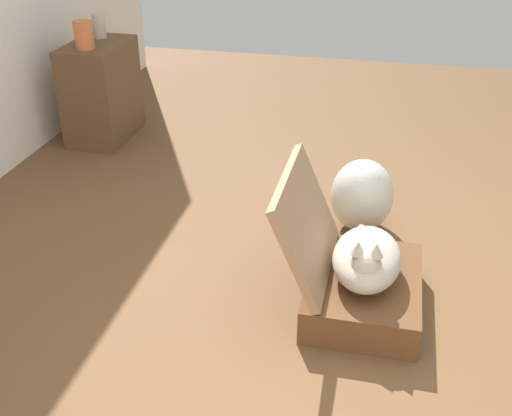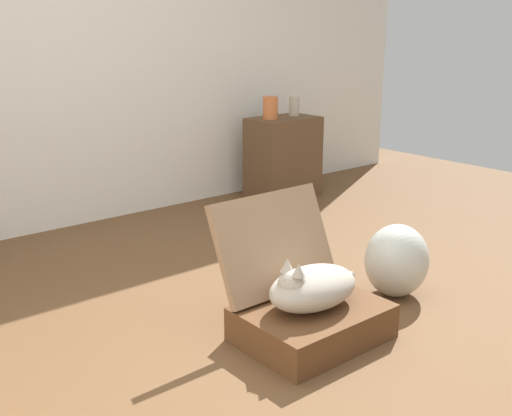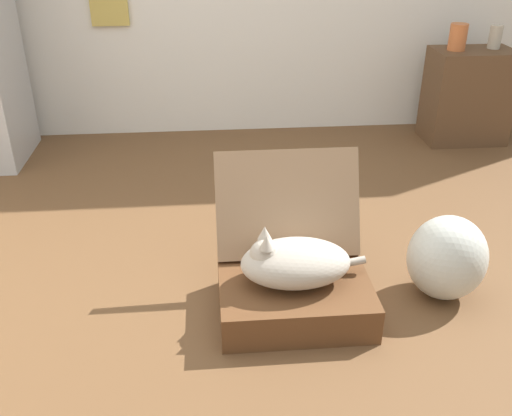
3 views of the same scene
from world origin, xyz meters
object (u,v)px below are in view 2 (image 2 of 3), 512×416
(plastic_bag_white, at_px, (397,260))
(vase_short, at_px, (294,106))
(vase_tall, at_px, (270,108))
(suitcase_base, at_px, (312,323))
(side_table, at_px, (283,158))
(cat, at_px, (311,287))

(plastic_bag_white, relative_size, vase_short, 2.44)
(vase_tall, xyz_separation_m, vase_short, (0.27, 0.03, -0.01))
(suitcase_base, xyz_separation_m, vase_tall, (1.36, 1.86, 0.65))
(plastic_bag_white, distance_m, side_table, 1.98)
(cat, distance_m, vase_tall, 2.36)
(suitcase_base, bearing_deg, vase_short, 49.24)
(plastic_bag_white, relative_size, vase_tall, 2.17)
(plastic_bag_white, height_order, vase_short, vase_short)
(vase_tall, bearing_deg, vase_short, 5.80)
(cat, relative_size, plastic_bag_white, 1.39)
(suitcase_base, relative_size, vase_short, 4.01)
(cat, height_order, side_table, side_table)
(cat, xyz_separation_m, side_table, (1.50, 1.86, 0.07))
(vase_tall, bearing_deg, cat, -126.27)
(plastic_bag_white, height_order, side_table, side_table)
(suitcase_base, distance_m, vase_tall, 2.39)
(vase_short, bearing_deg, cat, -130.95)
(side_table, distance_m, vase_tall, 0.43)
(side_table, bearing_deg, plastic_bag_white, -114.95)
(plastic_bag_white, xyz_separation_m, vase_tall, (0.70, 1.80, 0.54))
(vase_tall, relative_size, vase_short, 1.13)
(suitcase_base, height_order, plastic_bag_white, plastic_bag_white)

